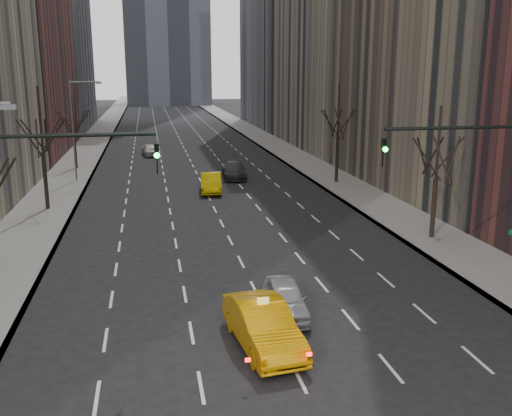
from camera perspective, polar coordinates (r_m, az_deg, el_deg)
sidewalk_left at (r=79.50m, az=-16.25°, el=5.92°), size 4.50×320.00×0.15m
sidewalk_right at (r=80.90m, az=1.39°, el=6.58°), size 4.50×320.00×0.15m
tree_lw_c at (r=43.56m, az=-20.50°, el=4.95°), size 3.36×3.50×8.74m
tree_lw_d at (r=61.30m, az=-17.74°, el=6.98°), size 3.36×3.50×7.36m
tree_rw_b at (r=35.27m, az=17.54°, el=2.81°), size 3.36×3.50×7.82m
tree_rw_c at (r=51.60m, az=8.16°, el=6.89°), size 3.36×3.50×8.74m
traffic_mast_left at (r=21.47m, az=-22.66°, el=0.60°), size 6.69×0.39×8.00m
traffic_mast_right at (r=25.04m, az=22.63°, el=2.33°), size 6.69×0.39×8.00m
streetlight_far at (r=54.05m, az=-17.52°, el=8.39°), size 2.83×0.22×9.00m
taxi_sedan at (r=21.30m, az=0.70°, el=-11.64°), size 2.43×5.32×1.69m
silver_sedan_ahead at (r=24.01m, az=2.94°, el=-9.04°), size 2.00×4.22×1.39m
far_taxi at (r=47.86m, az=-4.52°, el=2.53°), size 2.10×4.92×1.58m
far_suv_grey at (r=53.97m, az=-2.20°, el=3.79°), size 2.51×5.38×1.52m
far_car_white at (r=69.67m, az=-10.56°, el=5.73°), size 2.14×4.25×1.39m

